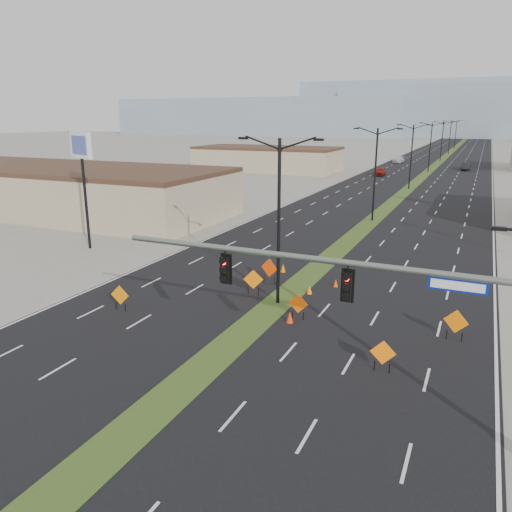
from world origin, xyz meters
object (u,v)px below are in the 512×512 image
at_px(car_left, 380,172).
at_px(cone_0, 290,317).
at_px(construction_sign_5, 456,323).
at_px(streetlight_6, 456,134).
at_px(pole_sign_west, 81,154).
at_px(signal_mast, 398,305).
at_px(cone_1, 310,290).
at_px(construction_sign_2, 269,269).
at_px(streetlight_3, 430,146).
at_px(streetlight_0, 279,217).
at_px(cone_2, 336,283).
at_px(streetlight_1, 375,172).
at_px(streetlight_5, 450,136).
at_px(construction_sign_1, 253,280).
at_px(car_mid, 466,167).
at_px(streetlight_4, 442,140).
at_px(construction_sign_3, 298,305).
at_px(construction_sign_4, 383,354).
at_px(car_far, 399,160).
at_px(cone_3, 283,268).
at_px(construction_sign_0, 120,296).
at_px(streetlight_2, 411,155).

relative_size(car_left, cone_0, 6.86).
bearing_deg(construction_sign_5, streetlight_6, 107.70).
bearing_deg(pole_sign_west, signal_mast, -6.64).
distance_m(streetlight_6, pole_sign_west, 163.64).
xyz_separation_m(cone_0, cone_1, (-0.50, 4.97, -0.04)).
bearing_deg(construction_sign_2, streetlight_3, 100.59).
xyz_separation_m(streetlight_0, cone_2, (2.44, 4.45, -5.14)).
distance_m(cone_0, pole_sign_west, 24.66).
bearing_deg(construction_sign_5, streetlight_1, 123.67).
bearing_deg(streetlight_5, construction_sign_1, -90.82).
distance_m(car_left, car_mid, 23.18).
bearing_deg(car_mid, construction_sign_5, -84.48).
height_order(streetlight_4, construction_sign_2, streetlight_4).
distance_m(construction_sign_2, cone_2, 4.64).
bearing_deg(car_mid, streetlight_6, 98.63).
distance_m(construction_sign_1, cone_0, 5.05).
distance_m(construction_sign_3, pole_sign_west, 24.47).
bearing_deg(streetlight_4, construction_sign_4, -86.34).
bearing_deg(streetlight_3, streetlight_0, -90.00).
bearing_deg(construction_sign_1, construction_sign_4, -53.53).
relative_size(construction_sign_4, construction_sign_5, 0.91).
xyz_separation_m(streetlight_6, construction_sign_3, (2.00, -169.88, -4.53)).
bearing_deg(car_far, streetlight_4, 48.50).
bearing_deg(cone_1, cone_0, -84.20).
xyz_separation_m(signal_mast, streetlight_4, (-8.56, 122.00, 0.63)).
relative_size(car_far, construction_sign_1, 3.02).
xyz_separation_m(streetlight_4, streetlight_6, (0.00, 56.00, 0.00)).
xyz_separation_m(car_mid, construction_sign_4, (0.54, -96.79, 0.12)).
bearing_deg(streetlight_4, streetlight_0, -90.00).
bearing_deg(car_left, signal_mast, -81.08).
bearing_deg(construction_sign_3, car_far, 94.72).
relative_size(construction_sign_3, cone_3, 2.31).
height_order(construction_sign_0, cone_1, construction_sign_0).
bearing_deg(streetlight_6, cone_3, -90.72).
bearing_deg(cone_0, cone_3, 113.76).
relative_size(signal_mast, car_far, 3.17).
relative_size(streetlight_4, construction_sign_3, 6.61).
xyz_separation_m(car_mid, cone_1, (-5.74, -88.31, -0.49)).
relative_size(streetlight_3, streetlight_6, 1.00).
relative_size(car_far, construction_sign_2, 2.91).
bearing_deg(streetlight_3, streetlight_2, -90.00).
height_order(streetlight_0, construction_sign_0, streetlight_0).
xyz_separation_m(car_mid, construction_sign_3, (-5.01, -92.58, 0.10)).
distance_m(signal_mast, car_far, 115.03).
bearing_deg(cone_0, construction_sign_3, 72.25).
xyz_separation_m(car_left, construction_sign_1, (5.89, -72.23, 0.22)).
distance_m(streetlight_4, car_far, 13.31).
bearing_deg(car_far, car_left, -81.57).
bearing_deg(pole_sign_west, streetlight_0, 6.33).
bearing_deg(streetlight_3, pole_sign_west, -104.40).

